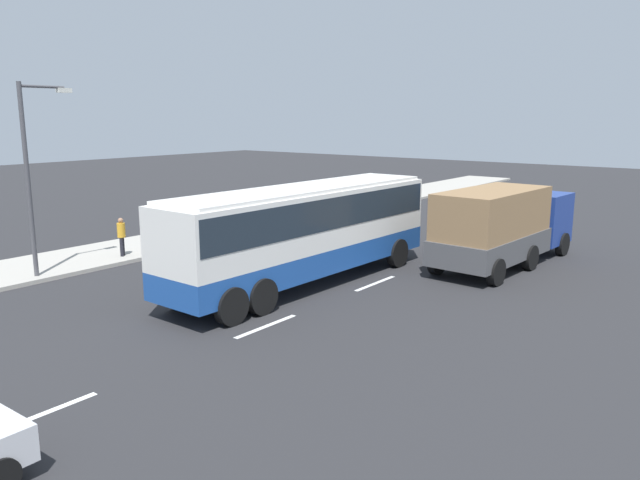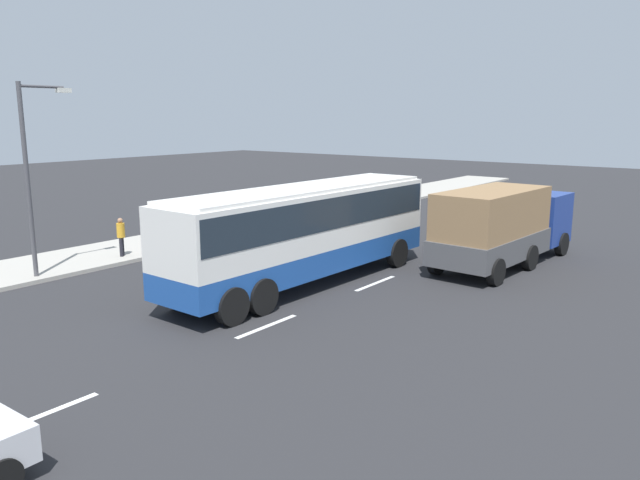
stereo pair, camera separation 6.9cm
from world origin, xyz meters
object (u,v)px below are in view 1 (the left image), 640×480
object	(u,v)px
coach_bus	(305,224)
pedestrian_near_curb	(121,234)
cargo_truck	(504,224)
street_lamp	(32,166)

from	to	relation	value
coach_bus	pedestrian_near_curb	distance (m)	8.44
coach_bus	cargo_truck	size ratio (longest dim) A/B	1.42
cargo_truck	pedestrian_near_curb	distance (m)	15.15
coach_bus	pedestrian_near_curb	size ratio (longest dim) A/B	7.37
pedestrian_near_curb	street_lamp	size ratio (longest dim) A/B	0.23
pedestrian_near_curb	street_lamp	xyz separation A→B (m)	(-3.55, -0.30, 3.00)
street_lamp	pedestrian_near_curb	bearing A→B (deg)	4.76
coach_bus	street_lamp	size ratio (longest dim) A/B	1.72
coach_bus	cargo_truck	bearing A→B (deg)	-30.97
cargo_truck	street_lamp	world-z (taller)	street_lamp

